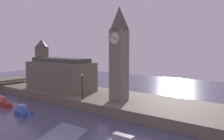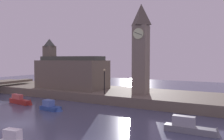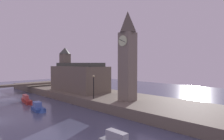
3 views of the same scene
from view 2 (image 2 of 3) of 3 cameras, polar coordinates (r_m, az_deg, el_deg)
name	(u,v)px [view 2 (image 2 of 3)]	position (r m, az deg, el deg)	size (l,w,h in m)	color
ground_plane	(16,125)	(28.24, -22.90, -12.45)	(120.00, 120.00, 0.00)	#474C66
far_embankment	(106,94)	(43.15, -1.57, -5.92)	(70.00, 12.00, 1.50)	#6B6051
clock_tower	(141,48)	(37.89, 7.25, 5.60)	(2.52, 2.56, 14.77)	slate
parliament_hall	(70,72)	(46.12, -10.38, -0.54)	(13.91, 6.56, 9.99)	#6B6051
streetlamp	(104,79)	(37.55, -1.92, -2.15)	(0.36, 0.36, 4.14)	black
boat_tour_blue	(52,107)	(33.93, -14.76, -8.92)	(3.88, 1.86, 1.51)	#2D4C93
boat_cruiser_grey	(193,128)	(24.46, 19.61, -13.49)	(5.43, 1.12, 1.89)	gray
boat_dinghy_red	(21,101)	(40.16, -21.80, -7.10)	(5.30, 1.63, 1.71)	maroon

